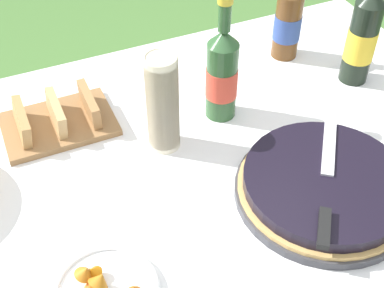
{
  "coord_description": "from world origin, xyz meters",
  "views": [
    {
      "loc": [
        -0.27,
        -0.71,
        1.56
      ],
      "look_at": [
        0.07,
        0.05,
        0.77
      ],
      "focal_mm": 50.0,
      "sensor_mm": 36.0,
      "label": 1
    }
  ],
  "objects_px": {
    "cider_bottle_amber": "(288,19)",
    "serving_knife": "(327,185)",
    "cider_bottle_green": "(222,74)",
    "berry_tart": "(324,186)",
    "juice_bottle_red": "(362,37)",
    "cup_stack": "(163,104)",
    "bread_board": "(58,120)"
  },
  "relations": [
    {
      "from": "cider_bottle_amber",
      "to": "juice_bottle_red",
      "type": "height_order",
      "value": "juice_bottle_red"
    },
    {
      "from": "berry_tart",
      "to": "juice_bottle_red",
      "type": "xyz_separation_m",
      "value": [
        0.31,
        0.32,
        0.1
      ]
    },
    {
      "from": "cider_bottle_amber",
      "to": "bread_board",
      "type": "xyz_separation_m",
      "value": [
        -0.65,
        -0.05,
        -0.09
      ]
    },
    {
      "from": "berry_tart",
      "to": "serving_knife",
      "type": "distance_m",
      "value": 0.05
    },
    {
      "from": "juice_bottle_red",
      "to": "serving_knife",
      "type": "bearing_deg",
      "value": -133.61
    },
    {
      "from": "cup_stack",
      "to": "cider_bottle_amber",
      "type": "relative_size",
      "value": 0.8
    },
    {
      "from": "serving_knife",
      "to": "bread_board",
      "type": "distance_m",
      "value": 0.64
    },
    {
      "from": "berry_tart",
      "to": "cider_bottle_green",
      "type": "distance_m",
      "value": 0.35
    },
    {
      "from": "berry_tart",
      "to": "bread_board",
      "type": "height_order",
      "value": "bread_board"
    },
    {
      "from": "bread_board",
      "to": "juice_bottle_red",
      "type": "bearing_deg",
      "value": -9.14
    },
    {
      "from": "serving_knife",
      "to": "cider_bottle_amber",
      "type": "height_order",
      "value": "cider_bottle_amber"
    },
    {
      "from": "cider_bottle_green",
      "to": "serving_knife",
      "type": "bearing_deg",
      "value": -80.18
    },
    {
      "from": "serving_knife",
      "to": "cup_stack",
      "type": "height_order",
      "value": "cup_stack"
    },
    {
      "from": "berry_tart",
      "to": "serving_knife",
      "type": "height_order",
      "value": "serving_knife"
    },
    {
      "from": "cider_bottle_green",
      "to": "juice_bottle_red",
      "type": "relative_size",
      "value": 0.93
    },
    {
      "from": "juice_bottle_red",
      "to": "bread_board",
      "type": "bearing_deg",
      "value": 170.86
    },
    {
      "from": "serving_knife",
      "to": "cup_stack",
      "type": "relative_size",
      "value": 1.31
    },
    {
      "from": "cider_bottle_green",
      "to": "juice_bottle_red",
      "type": "height_order",
      "value": "juice_bottle_red"
    },
    {
      "from": "serving_knife",
      "to": "cider_bottle_amber",
      "type": "relative_size",
      "value": 1.05
    },
    {
      "from": "berry_tart",
      "to": "juice_bottle_red",
      "type": "bearing_deg",
      "value": 45.93
    },
    {
      "from": "cider_bottle_amber",
      "to": "juice_bottle_red",
      "type": "relative_size",
      "value": 0.89
    },
    {
      "from": "cider_bottle_amber",
      "to": "serving_knife",
      "type": "bearing_deg",
      "value": -112.79
    },
    {
      "from": "berry_tart",
      "to": "serving_knife",
      "type": "xyz_separation_m",
      "value": [
        -0.02,
        -0.02,
        0.04
      ]
    },
    {
      "from": "cider_bottle_green",
      "to": "cup_stack",
      "type": "bearing_deg",
      "value": -163.7
    },
    {
      "from": "cup_stack",
      "to": "juice_bottle_red",
      "type": "height_order",
      "value": "juice_bottle_red"
    },
    {
      "from": "bread_board",
      "to": "berry_tart",
      "type": "bearing_deg",
      "value": -44.0
    },
    {
      "from": "berry_tart",
      "to": "cider_bottle_amber",
      "type": "relative_size",
      "value": 1.23
    },
    {
      "from": "berry_tart",
      "to": "juice_bottle_red",
      "type": "height_order",
      "value": "juice_bottle_red"
    },
    {
      "from": "cider_bottle_amber",
      "to": "cider_bottle_green",
      "type": "bearing_deg",
      "value": -150.04
    },
    {
      "from": "berry_tart",
      "to": "cup_stack",
      "type": "height_order",
      "value": "cup_stack"
    },
    {
      "from": "cider_bottle_green",
      "to": "cider_bottle_amber",
      "type": "xyz_separation_m",
      "value": [
        0.28,
        0.16,
        -0.01
      ]
    },
    {
      "from": "juice_bottle_red",
      "to": "bread_board",
      "type": "distance_m",
      "value": 0.78
    }
  ]
}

